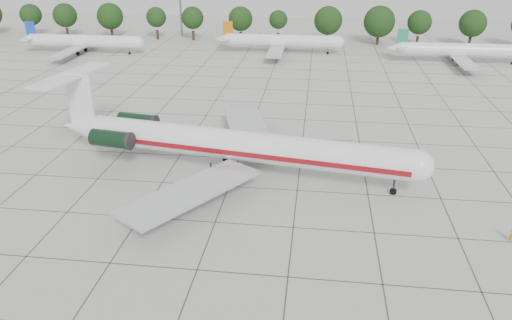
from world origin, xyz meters
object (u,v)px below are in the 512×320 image
at_px(bg_airliner_b, 84,41).
at_px(bg_airliner_c, 281,41).
at_px(main_airliner, 224,143).
at_px(bg_airliner_d, 461,50).

xyz_separation_m(bg_airliner_b, bg_airliner_c, (47.89, 6.44, 0.00)).
relative_size(main_airliner, bg_airliner_b, 1.65).
xyz_separation_m(main_airliner, bg_airliner_d, (42.68, 62.72, -0.97)).
bearing_deg(main_airliner, bg_airliner_d, 65.08).
height_order(bg_airliner_b, bg_airliner_c, same).
bearing_deg(bg_airliner_c, bg_airliner_d, -7.55).
distance_m(bg_airliner_c, bg_airliner_d, 41.47).
bearing_deg(bg_airliner_b, main_airliner, -53.11).
relative_size(main_airliner, bg_airliner_c, 1.65).
height_order(main_airliner, bg_airliner_b, main_airliner).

